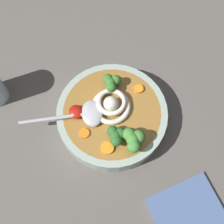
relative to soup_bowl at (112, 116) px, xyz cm
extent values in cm
cube|color=#5B5651|center=(-1.31, -3.93, -4.53)|extent=(108.57, 108.57, 4.19)
cylinder|color=#9EB2A3|center=(0.00, 0.00, -0.08)|extent=(23.40, 23.40, 4.72)
cylinder|color=olive|center=(0.00, 0.00, 0.11)|extent=(20.59, 20.59, 4.34)
torus|color=silver|center=(0.98, -0.35, 2.84)|extent=(8.17, 8.17, 1.13)
torus|color=silver|center=(1.50, -0.70, 3.74)|extent=(8.75, 8.75, 1.01)
sphere|color=silver|center=(0.98, -0.35, 4.31)|extent=(3.17, 3.17, 3.17)
ellipsoid|color=#B7B7BC|center=(1.50, 3.81, 3.08)|extent=(7.19, 6.29, 1.60)
cylinder|color=#B7B7BC|center=(4.25, 10.79, 3.08)|extent=(6.24, 14.25, 0.80)
ellipsoid|color=#B2190F|center=(3.45, 6.58, 3.01)|extent=(3.23, 2.90, 1.45)
cylinder|color=#7A9E60|center=(-5.40, 2.35, 2.88)|extent=(1.12, 1.12, 1.20)
sphere|color=#2D6628|center=(-5.40, 2.35, 4.58)|extent=(2.20, 2.20, 2.20)
sphere|color=#2D6628|center=(-4.31, 2.35, 4.38)|extent=(2.20, 2.20, 2.20)
sphere|color=#2D6628|center=(-6.40, 2.75, 4.48)|extent=(2.20, 2.20, 2.20)
sphere|color=#2D6628|center=(-5.40, 1.25, 4.42)|extent=(2.20, 2.20, 2.20)
cylinder|color=#7A9E60|center=(-7.86, -0.07, 3.00)|extent=(1.34, 1.34, 1.44)
sphere|color=#478938|center=(-7.86, -0.07, 5.04)|extent=(2.64, 2.64, 2.64)
sphere|color=#478938|center=(-6.54, -0.07, 4.80)|extent=(2.64, 2.64, 2.64)
sphere|color=#478938|center=(-9.06, 0.41, 4.92)|extent=(2.64, 2.64, 2.64)
sphere|color=#478938|center=(-7.86, -1.38, 4.85)|extent=(2.64, 2.64, 2.64)
cylinder|color=#7A9E60|center=(5.18, -2.60, 2.87)|extent=(1.10, 1.10, 1.17)
sphere|color=#38752D|center=(5.18, -2.60, 4.53)|extent=(2.15, 2.15, 2.15)
sphere|color=#38752D|center=(6.25, -2.60, 4.33)|extent=(2.15, 2.15, 2.15)
sphere|color=#38752D|center=(4.20, -2.20, 4.43)|extent=(2.15, 2.15, 2.15)
sphere|color=#38752D|center=(5.18, -3.67, 4.37)|extent=(2.15, 2.15, 2.15)
cylinder|color=orange|center=(-6.30, 4.67, 2.57)|extent=(2.61, 2.61, 0.57)
cylinder|color=orange|center=(1.73, -7.60, 2.56)|extent=(2.03, 2.03, 0.57)
cylinder|color=orange|center=(-1.75, 7.23, 2.48)|extent=(2.15, 2.15, 0.40)
cube|color=#4C6693|center=(-26.65, -3.00, -2.04)|extent=(17.11, 14.98, 0.80)
camera|label=1|loc=(-19.51, 11.16, 56.96)|focal=45.43mm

